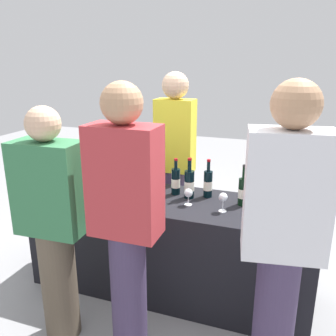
{
  "coord_description": "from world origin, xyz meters",
  "views": [
    {
      "loc": [
        0.86,
        -2.41,
        1.82
      ],
      "look_at": [
        0.0,
        0.0,
        1.04
      ],
      "focal_mm": 38.11,
      "sensor_mm": 36.0,
      "label": 1
    }
  ],
  "objects": [
    {
      "name": "wine_glass_4",
      "position": [
        0.44,
        -0.09,
        0.89
      ],
      "size": [
        0.06,
        0.06,
        0.14
      ],
      "color": "silver",
      "rests_on": "tasting_table"
    },
    {
      "name": "guest_1",
      "position": [
        -0.0,
        -0.72,
        0.94
      ],
      "size": [
        0.4,
        0.23,
        1.72
      ],
      "rotation": [
        0.0,
        0.0,
        0.01
      ],
      "color": "#3F3351",
      "rests_on": "ground_plane"
    },
    {
      "name": "tasting_table",
      "position": [
        0.0,
        0.0,
        0.4
      ],
      "size": [
        2.19,
        0.65,
        0.79
      ],
      "primitive_type": "cube",
      "color": "black",
      "rests_on": "ground_plane"
    },
    {
      "name": "wine_bottle_2",
      "position": [
        -0.31,
        0.15,
        0.9
      ],
      "size": [
        0.07,
        0.07,
        0.3
      ],
      "color": "black",
      "rests_on": "tasting_table"
    },
    {
      "name": "wine_bottle_1",
      "position": [
        -0.43,
        0.06,
        0.91
      ],
      "size": [
        0.07,
        0.07,
        0.32
      ],
      "color": "black",
      "rests_on": "tasting_table"
    },
    {
      "name": "wine_bottle_5",
      "position": [
        0.14,
        0.08,
        0.9
      ],
      "size": [
        0.08,
        0.08,
        0.32
      ],
      "color": "black",
      "rests_on": "tasting_table"
    },
    {
      "name": "guest_0",
      "position": [
        -0.51,
        -0.72,
        0.84
      ],
      "size": [
        0.43,
        0.25,
        1.57
      ],
      "rotation": [
        0.0,
        0.0,
        0.04
      ],
      "color": "brown",
      "rests_on": "ground_plane"
    },
    {
      "name": "wine_bottle_3",
      "position": [
        -0.17,
        0.15,
        0.9
      ],
      "size": [
        0.08,
        0.08,
        0.3
      ],
      "color": "black",
      "rests_on": "tasting_table"
    },
    {
      "name": "wine_glass_1",
      "position": [
        -0.33,
        -0.05,
        0.88
      ],
      "size": [
        0.07,
        0.07,
        0.13
      ],
      "color": "silver",
      "rests_on": "tasting_table"
    },
    {
      "name": "wine_glass_2",
      "position": [
        -0.04,
        -0.07,
        0.88
      ],
      "size": [
        0.07,
        0.07,
        0.13
      ],
      "color": "silver",
      "rests_on": "tasting_table"
    },
    {
      "name": "ground_plane",
      "position": [
        0.0,
        0.0,
        0.0
      ],
      "size": [
        12.0,
        12.0,
        0.0
      ],
      "primitive_type": "plane",
      "color": "gray"
    },
    {
      "name": "server_pouring",
      "position": [
        -0.12,
        0.52,
        0.97
      ],
      "size": [
        0.34,
        0.23,
        1.73
      ],
      "rotation": [
        0.0,
        0.0,
        3.13
      ],
      "color": "#3F3351",
      "rests_on": "ground_plane"
    },
    {
      "name": "wine_glass_3",
      "position": [
        0.18,
        -0.06,
        0.88
      ],
      "size": [
        0.06,
        0.06,
        0.13
      ],
      "color": "silver",
      "rests_on": "tasting_table"
    },
    {
      "name": "wine_bottle_7",
      "position": [
        0.56,
        0.08,
        0.9
      ],
      "size": [
        0.07,
        0.07,
        0.31
      ],
      "color": "black",
      "rests_on": "tasting_table"
    },
    {
      "name": "guest_2",
      "position": [
        0.86,
        -0.68,
        0.95
      ],
      "size": [
        0.44,
        0.29,
        1.74
      ],
      "rotation": [
        0.0,
        0.0,
        0.16
      ],
      "color": "#3F3351",
      "rests_on": "ground_plane"
    },
    {
      "name": "wine_bottle_4",
      "position": [
        0.02,
        0.12,
        0.9
      ],
      "size": [
        0.07,
        0.07,
        0.29
      ],
      "color": "black",
      "rests_on": "tasting_table"
    },
    {
      "name": "wine_glass_0",
      "position": [
        -0.74,
        -0.05,
        0.9
      ],
      "size": [
        0.07,
        0.07,
        0.14
      ],
      "color": "silver",
      "rests_on": "tasting_table"
    },
    {
      "name": "wine_bottle_6",
      "position": [
        0.28,
        0.15,
        0.9
      ],
      "size": [
        0.07,
        0.07,
        0.3
      ],
      "color": "black",
      "rests_on": "tasting_table"
    },
    {
      "name": "wine_bottle_0",
      "position": [
        -0.77,
        0.15,
        0.9
      ],
      "size": [
        0.08,
        0.08,
        0.31
      ],
      "color": "black",
      "rests_on": "tasting_table"
    }
  ]
}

